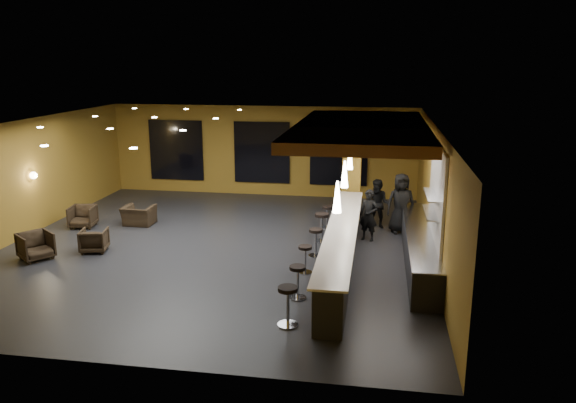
# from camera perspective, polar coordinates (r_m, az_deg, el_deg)

# --- Properties ---
(floor) EXTENTS (12.00, 13.00, 0.10)m
(floor) POSITION_cam_1_polar(r_m,az_deg,el_deg) (16.36, -7.24, -4.74)
(floor) COLOR black
(floor) RESTS_ON ground
(ceiling) EXTENTS (12.00, 13.00, 0.10)m
(ceiling) POSITION_cam_1_polar(r_m,az_deg,el_deg) (15.57, -7.66, 7.89)
(ceiling) COLOR black
(wall_back) EXTENTS (12.00, 0.10, 3.50)m
(wall_back) POSITION_cam_1_polar(r_m,az_deg,el_deg) (22.11, -2.62, 5.18)
(wall_back) COLOR olive
(wall_back) RESTS_ON floor
(wall_front) EXTENTS (12.00, 0.10, 3.50)m
(wall_front) POSITION_cam_1_polar(r_m,az_deg,el_deg) (10.03, -18.16, -6.91)
(wall_front) COLOR olive
(wall_front) RESTS_ON floor
(wall_left) EXTENTS (0.10, 13.00, 3.50)m
(wall_left) POSITION_cam_1_polar(r_m,az_deg,el_deg) (18.51, -25.71, 1.96)
(wall_left) COLOR olive
(wall_left) RESTS_ON floor
(wall_right) EXTENTS (0.10, 13.00, 3.50)m
(wall_right) POSITION_cam_1_polar(r_m,az_deg,el_deg) (15.30, 14.84, 0.57)
(wall_right) COLOR olive
(wall_right) RESTS_ON floor
(wood_soffit) EXTENTS (3.60, 8.00, 0.28)m
(wood_soffit) POSITION_cam_1_polar(r_m,az_deg,el_deg) (15.93, 7.47, 7.35)
(wood_soffit) COLOR #975A2C
(wood_soffit) RESTS_ON ceiling
(window_left) EXTENTS (2.20, 0.06, 2.40)m
(window_left) POSITION_cam_1_polar(r_m,az_deg,el_deg) (22.98, -11.28, 5.14)
(window_left) COLOR black
(window_left) RESTS_ON wall_back
(window_center) EXTENTS (2.20, 0.06, 2.40)m
(window_center) POSITION_cam_1_polar(r_m,az_deg,el_deg) (22.01, -2.67, 5.00)
(window_center) COLOR black
(window_center) RESTS_ON wall_back
(window_right) EXTENTS (2.20, 0.06, 2.40)m
(window_right) POSITION_cam_1_polar(r_m,az_deg,el_deg) (21.60, 5.17, 4.78)
(window_right) COLOR black
(window_right) RESTS_ON wall_back
(tile_backsplash) EXTENTS (0.06, 3.20, 2.40)m
(tile_backsplash) POSITION_cam_1_polar(r_m,az_deg,el_deg) (14.27, 14.90, 0.62)
(tile_backsplash) COLOR white
(tile_backsplash) RESTS_ON wall_right
(bar_counter) EXTENTS (0.60, 8.00, 1.00)m
(bar_counter) POSITION_cam_1_polar(r_m,az_deg,el_deg) (14.63, 5.46, -4.73)
(bar_counter) COLOR black
(bar_counter) RESTS_ON floor
(bar_top) EXTENTS (0.78, 8.10, 0.05)m
(bar_top) POSITION_cam_1_polar(r_m,az_deg,el_deg) (14.47, 5.51, -2.77)
(bar_top) COLOR white
(bar_top) RESTS_ON bar_counter
(prep_counter) EXTENTS (0.70, 6.00, 0.86)m
(prep_counter) POSITION_cam_1_polar(r_m,az_deg,el_deg) (15.15, 13.18, -4.67)
(prep_counter) COLOR black
(prep_counter) RESTS_ON floor
(prep_top) EXTENTS (0.72, 6.00, 0.03)m
(prep_top) POSITION_cam_1_polar(r_m,az_deg,el_deg) (15.01, 13.28, -3.02)
(prep_top) COLOR silver
(prep_top) RESTS_ON prep_counter
(wall_shelf_lower) EXTENTS (0.30, 1.50, 0.03)m
(wall_shelf_lower) POSITION_cam_1_polar(r_m,az_deg,el_deg) (14.16, 14.31, -1.12)
(wall_shelf_lower) COLOR silver
(wall_shelf_lower) RESTS_ON wall_right
(wall_shelf_upper) EXTENTS (0.30, 1.50, 0.03)m
(wall_shelf_upper) POSITION_cam_1_polar(r_m,az_deg,el_deg) (14.05, 14.42, 0.65)
(wall_shelf_upper) COLOR silver
(wall_shelf_upper) RESTS_ON wall_right
(column) EXTENTS (0.60, 0.60, 3.50)m
(column) POSITION_cam_1_polar(r_m,az_deg,el_deg) (18.76, 6.52, 3.45)
(column) COLOR #A37A24
(column) RESTS_ON floor
(wall_sconce) EXTENTS (0.22, 0.22, 0.22)m
(wall_sconce) POSITION_cam_1_polar(r_m,az_deg,el_deg) (18.81, -24.45, 2.43)
(wall_sconce) COLOR #FFE5B2
(wall_sconce) RESTS_ON wall_left
(pendant_0) EXTENTS (0.20, 0.20, 0.70)m
(pendant_0) POSITION_cam_1_polar(r_m,az_deg,el_deg) (12.19, 5.02, 0.45)
(pendant_0) COLOR white
(pendant_0) RESTS_ON wood_soffit
(pendant_1) EXTENTS (0.20, 0.20, 0.70)m
(pendant_1) POSITION_cam_1_polar(r_m,az_deg,el_deg) (14.63, 5.77, 2.77)
(pendant_1) COLOR white
(pendant_1) RESTS_ON wood_soffit
(pendant_2) EXTENTS (0.20, 0.20, 0.70)m
(pendant_2) POSITION_cam_1_polar(r_m,az_deg,el_deg) (17.08, 6.30, 4.43)
(pendant_2) COLOR white
(pendant_2) RESTS_ON wood_soffit
(staff_a) EXTENTS (0.66, 0.56, 1.54)m
(staff_a) POSITION_cam_1_polar(r_m,az_deg,el_deg) (16.73, 8.19, -1.40)
(staff_a) COLOR black
(staff_a) RESTS_ON floor
(staff_b) EXTENTS (0.90, 0.79, 1.58)m
(staff_b) POSITION_cam_1_polar(r_m,az_deg,el_deg) (18.01, 9.13, -0.24)
(staff_b) COLOR black
(staff_b) RESTS_ON floor
(staff_c) EXTENTS (1.03, 0.81, 1.86)m
(staff_c) POSITION_cam_1_polar(r_m,az_deg,el_deg) (17.63, 11.39, -0.18)
(staff_c) COLOR black
(staff_c) RESTS_ON floor
(armchair_a) EXTENTS (1.13, 1.12, 0.74)m
(armchair_a) POSITION_cam_1_polar(r_m,az_deg,el_deg) (16.59, -24.25, -4.13)
(armchair_a) COLOR black
(armchair_a) RESTS_ON floor
(armchair_b) EXTENTS (0.84, 0.85, 0.65)m
(armchair_b) POSITION_cam_1_polar(r_m,az_deg,el_deg) (16.64, -19.10, -3.74)
(armchair_b) COLOR black
(armchair_b) RESTS_ON floor
(armchair_c) EXTENTS (0.86, 0.88, 0.71)m
(armchair_c) POSITION_cam_1_polar(r_m,az_deg,el_deg) (19.12, -20.13, -1.44)
(armchair_c) COLOR black
(armchair_c) RESTS_ON floor
(armchair_d) EXTENTS (0.97, 0.85, 0.62)m
(armchair_d) POSITION_cam_1_polar(r_m,az_deg,el_deg) (18.87, -14.92, -1.37)
(armchair_d) COLOR black
(armchair_d) RESTS_ON floor
(bar_stool_0) EXTENTS (0.42, 0.42, 0.84)m
(bar_stool_0) POSITION_cam_1_polar(r_m,az_deg,el_deg) (11.44, -0.02, -10.07)
(bar_stool_0) COLOR silver
(bar_stool_0) RESTS_ON floor
(bar_stool_1) EXTENTS (0.39, 0.39, 0.77)m
(bar_stool_1) POSITION_cam_1_polar(r_m,az_deg,el_deg) (12.69, 0.99, -7.75)
(bar_stool_1) COLOR silver
(bar_stool_1) RESTS_ON floor
(bar_stool_2) EXTENTS (0.36, 0.36, 0.71)m
(bar_stool_2) POSITION_cam_1_polar(r_m,az_deg,el_deg) (14.15, 1.75, -5.53)
(bar_stool_2) COLOR silver
(bar_stool_2) RESTS_ON floor
(bar_stool_3) EXTENTS (0.40, 0.40, 0.78)m
(bar_stool_3) POSITION_cam_1_polar(r_m,az_deg,el_deg) (15.31, 2.83, -3.81)
(bar_stool_3) COLOR silver
(bar_stool_3) RESTS_ON floor
(bar_stool_4) EXTENTS (0.44, 0.44, 0.87)m
(bar_stool_4) POSITION_cam_1_polar(r_m,az_deg,el_deg) (16.50, 3.45, -2.27)
(bar_stool_4) COLOR silver
(bar_stool_4) RESTS_ON floor
(bar_stool_5) EXTENTS (0.36, 0.36, 0.72)m
(bar_stool_5) POSITION_cam_1_polar(r_m,az_deg,el_deg) (17.88, 4.01, -1.28)
(bar_stool_5) COLOR silver
(bar_stool_5) RESTS_ON floor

